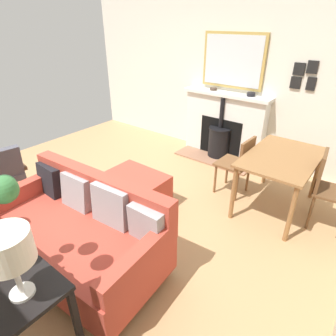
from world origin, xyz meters
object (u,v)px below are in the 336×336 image
object	(u,v)px
ottoman	(134,188)
table_lamp_far_end	(7,250)
fireplace	(223,129)
dining_chair_by_back_wall	(326,185)
dining_table	(281,163)
dining_chair_near_fireplace	(239,162)
sofa	(79,231)
mantel_bowl_near	(213,89)
mantel_bowl_far	(251,94)

from	to	relation	value
ottoman	table_lamp_far_end	distance (m)	2.12
fireplace	dining_chair_by_back_wall	size ratio (longest dim) A/B	1.64
dining_table	dining_chair_near_fireplace	size ratio (longest dim) A/B	1.42
fireplace	ottoman	distance (m)	2.04
dining_chair_near_fireplace	sofa	bearing A→B (deg)	-17.73
ottoman	dining_table	bearing A→B (deg)	126.10
mantel_bowl_near	dining_table	xyz separation A→B (m)	(1.01, 1.53, -0.48)
mantel_bowl_near	dining_table	size ratio (longest dim) A/B	0.10
mantel_bowl_near	sofa	world-z (taller)	mantel_bowl_near
table_lamp_far_end	dining_chair_by_back_wall	size ratio (longest dim) A/B	0.50
mantel_bowl_near	table_lamp_far_end	xyz separation A→B (m)	(3.81, 0.95, -0.05)
dining_chair_by_back_wall	table_lamp_far_end	bearing A→B (deg)	-21.35
ottoman	dining_table	xyz separation A→B (m)	(-1.04, 1.42, 0.38)
dining_chair_by_back_wall	dining_chair_near_fireplace	bearing A→B (deg)	-90.37
fireplace	mantel_bowl_near	distance (m)	0.68
sofa	dining_table	xyz separation A→B (m)	(-2.04, 1.17, 0.27)
fireplace	ottoman	world-z (taller)	fireplace
table_lamp_far_end	mantel_bowl_far	bearing A→B (deg)	-175.44
ottoman	fireplace	bearing A→B (deg)	176.03
mantel_bowl_near	dining_chair_by_back_wall	xyz separation A→B (m)	(1.02, 2.04, -0.59)
mantel_bowl_far	sofa	bearing A→B (deg)	-5.36
table_lamp_far_end	dining_chair_near_fireplace	distance (m)	2.86
ottoman	dining_chair_by_back_wall	distance (m)	2.21
sofa	table_lamp_far_end	distance (m)	1.19
dining_table	dining_chair_by_back_wall	world-z (taller)	dining_chair_by_back_wall
mantel_bowl_far	table_lamp_far_end	xyz separation A→B (m)	(3.81, 0.30, -0.05)
sofa	dining_chair_by_back_wall	size ratio (longest dim) A/B	2.00
sofa	ottoman	distance (m)	1.04
mantel_bowl_near	table_lamp_far_end	world-z (taller)	table_lamp_far_end
sofa	dining_chair_by_back_wall	xyz separation A→B (m)	(-2.03, 1.68, 0.17)
mantel_bowl_far	ottoman	xyz separation A→B (m)	(2.05, -0.54, -0.87)
fireplace	mantel_bowl_near	world-z (taller)	mantel_bowl_near
fireplace	table_lamp_far_end	world-z (taller)	table_lamp_far_end
ottoman	dining_chair_by_back_wall	xyz separation A→B (m)	(-1.03, 1.93, 0.27)
ottoman	dining_chair_near_fireplace	world-z (taller)	dining_chair_near_fireplace
dining_chair_near_fireplace	dining_chair_by_back_wall	size ratio (longest dim) A/B	0.92
sofa	dining_chair_by_back_wall	world-z (taller)	dining_chair_by_back_wall
fireplace	mantel_bowl_far	xyz separation A→B (m)	(-0.03, 0.40, 0.64)
sofa	ottoman	xyz separation A→B (m)	(-1.00, -0.25, -0.11)
dining_chair_near_fireplace	dining_chair_by_back_wall	xyz separation A→B (m)	(0.01, 1.03, 0.04)
mantel_bowl_far	dining_table	bearing A→B (deg)	41.13
fireplace	mantel_bowl_far	distance (m)	0.75
sofa	dining_table	world-z (taller)	sofa
mantel_bowl_far	dining_chair_near_fireplace	xyz separation A→B (m)	(1.01, 0.37, -0.63)
sofa	dining_chair_near_fireplace	bearing A→B (deg)	162.27
mantel_bowl_near	sofa	size ratio (longest dim) A/B	0.07
mantel_bowl_far	sofa	size ratio (longest dim) A/B	0.07
mantel_bowl_near	ottoman	bearing A→B (deg)	3.13
fireplace	dining_table	xyz separation A→B (m)	(0.98, 1.28, 0.15)
sofa	table_lamp_far_end	size ratio (longest dim) A/B	3.97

